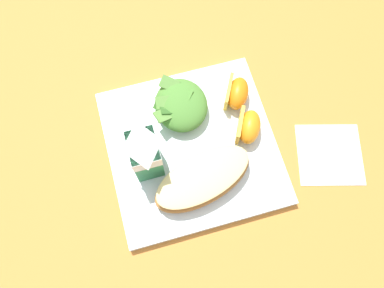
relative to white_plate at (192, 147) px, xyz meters
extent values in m
plane|color=#C67A33|center=(0.00, 0.00, -0.01)|extent=(3.00, 3.00, 0.00)
cube|color=silver|center=(0.00, 0.00, 0.00)|extent=(0.28, 0.28, 0.02)
ellipsoid|color=#A87038|center=(-0.06, 0.00, 0.02)|extent=(0.12, 0.18, 0.03)
ellipsoid|color=brown|center=(-0.06, 0.00, 0.03)|extent=(0.11, 0.17, 0.01)
ellipsoid|color=#EAD184|center=(-0.06, 0.00, 0.04)|extent=(0.11, 0.18, 0.01)
ellipsoid|color=#4C8433|center=(0.07, 0.00, 0.03)|extent=(0.10, 0.09, 0.04)
cube|color=#4C8433|center=(0.08, -0.01, 0.04)|extent=(0.04, 0.04, 0.01)
cube|color=#3D7028|center=(0.07, 0.03, 0.04)|extent=(0.03, 0.04, 0.02)
cube|color=#5B8E3D|center=(0.07, 0.03, 0.04)|extent=(0.02, 0.03, 0.01)
cube|color=#5B8E3D|center=(0.11, 0.01, 0.04)|extent=(0.04, 0.04, 0.01)
cube|color=#336023|center=(0.07, 0.03, 0.04)|extent=(0.03, 0.02, 0.02)
cube|color=#5B8E3D|center=(0.05, 0.03, 0.04)|extent=(0.03, 0.04, 0.01)
cube|color=#2D8451|center=(-0.01, 0.08, 0.05)|extent=(0.06, 0.04, 0.09)
cube|color=white|center=(-0.01, 0.08, 0.08)|extent=(0.06, 0.04, 0.03)
pyramid|color=white|center=(-0.01, 0.08, 0.11)|extent=(0.06, 0.04, 0.02)
ellipsoid|color=orange|center=(0.00, -0.10, 0.03)|extent=(0.07, 0.06, 0.04)
cube|color=gold|center=(0.01, -0.09, 0.03)|extent=(0.05, 0.03, 0.03)
ellipsoid|color=orange|center=(0.06, -0.10, 0.03)|extent=(0.07, 0.06, 0.04)
cube|color=gold|center=(0.07, -0.09, 0.03)|extent=(0.05, 0.03, 0.03)
cube|color=white|center=(-0.07, -0.23, -0.01)|extent=(0.13, 0.13, 0.00)
camera|label=1|loc=(-0.21, 0.06, 0.64)|focal=36.81mm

